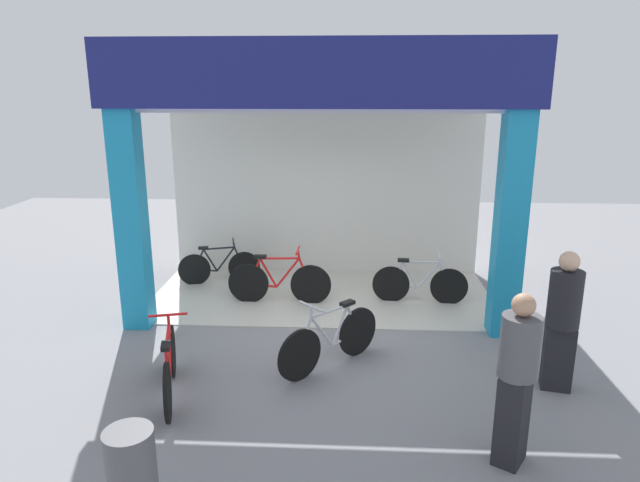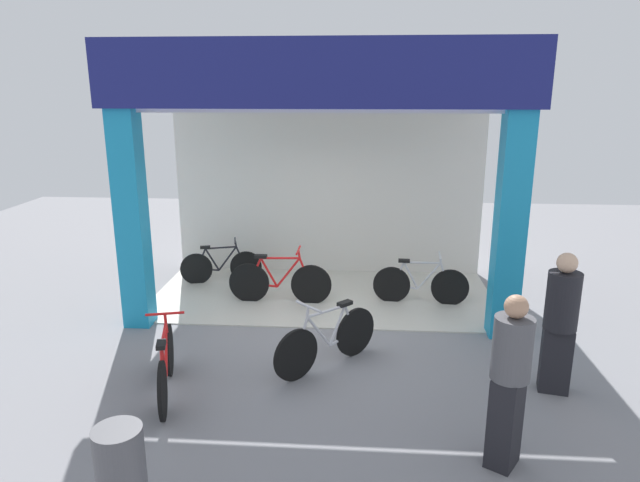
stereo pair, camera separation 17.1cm
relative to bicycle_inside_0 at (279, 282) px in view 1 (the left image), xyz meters
name	(u,v)px [view 1 (the left image)]	position (x,y,z in m)	size (l,w,h in m)	color
ground_plane	(318,329)	(0.68, -0.99, -0.37)	(19.34, 19.34, 0.00)	gray
shop_facade	(322,169)	(0.68, 0.41, 1.78)	(5.87, 3.05, 4.04)	beige
bicycle_inside_0	(279,282)	(0.00, 0.00, 0.00)	(1.68, 0.46, 0.93)	black
bicycle_inside_1	(420,283)	(2.28, 0.13, -0.03)	(1.54, 0.42, 0.85)	black
bicycle_inside_2	(219,267)	(-1.19, 0.90, -0.05)	(1.42, 0.44, 0.80)	black
bicycle_parked_0	(170,368)	(-0.89, -2.93, -0.01)	(0.51, 1.58, 0.89)	black
bicycle_parked_1	(330,340)	(0.91, -2.12, -0.01)	(1.19, 1.21, 0.91)	black
pedestrian_0	(516,378)	(2.65, -3.92, 0.50)	(0.49, 0.49, 1.69)	black
pedestrian_1	(562,319)	(3.57, -2.51, 0.50)	(0.44, 0.44, 1.67)	black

